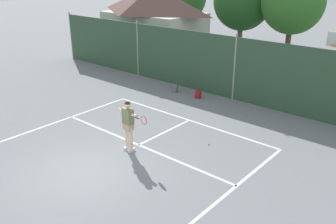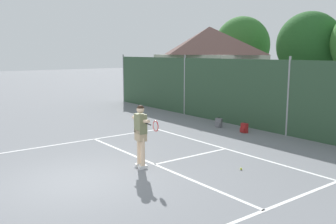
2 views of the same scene
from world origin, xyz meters
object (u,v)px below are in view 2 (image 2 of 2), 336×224
tennis_ball (241,169)px  backpack_grey (219,123)px  tennis_player (141,131)px  backpack_red (244,128)px

tennis_ball → backpack_grey: bearing=141.3°
backpack_grey → tennis_player: bearing=-64.3°
tennis_player → tennis_ball: 3.08m
tennis_player → backpack_red: 6.27m
tennis_player → backpack_grey: tennis_player is taller
backpack_grey → backpack_red: (1.48, 0.02, 0.00)m
backpack_grey → backpack_red: 1.48m
tennis_player → backpack_red: size_ratio=4.01×
tennis_ball → backpack_red: bearing=130.6°
tennis_player → backpack_grey: (-2.90, 6.02, -0.92)m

